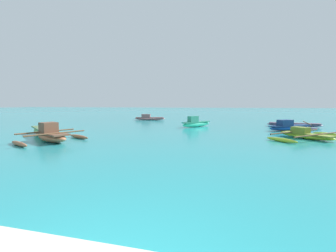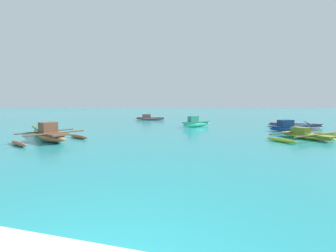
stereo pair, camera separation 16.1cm
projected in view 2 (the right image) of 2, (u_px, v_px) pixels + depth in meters
moored_boat_0 at (306, 135)px, 12.25m from camera, size 4.48×4.33×0.61m
moored_boat_1 at (289, 127)px, 16.08m from camera, size 3.38×2.55×0.78m
moored_boat_2 at (41, 131)px, 13.57m from camera, size 3.28×2.72×0.47m
moored_boat_3 at (196, 123)px, 18.62m from camera, size 2.25×2.94×0.91m
moored_boat_4 at (51, 135)px, 11.33m from camera, size 2.96×3.57×0.97m
moored_boat_5 at (295, 125)px, 18.60m from camera, size 4.19×4.69×0.39m
moored_boat_6 at (150, 118)px, 26.60m from camera, size 3.64×1.37×0.71m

